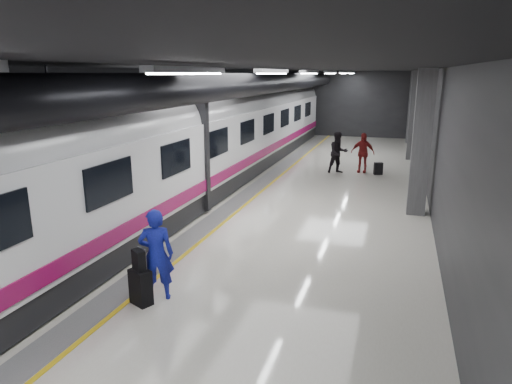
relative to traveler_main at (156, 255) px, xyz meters
The scene contains 9 objects.
ground 5.65m from the traveler_main, 85.30° to the left, with size 40.00×40.00×0.00m, color beige.
platform_hall 7.02m from the traveler_main, 88.50° to the left, with size 10.02×40.02×4.51m.
train 6.32m from the traveler_main, 116.68° to the left, with size 3.05×38.00×4.05m.
traveler_main is the anchor object (origin of this frame).
suitcase_main 0.68m from the traveler_main, 121.51° to the right, with size 0.43×0.27×0.70m, color black.
shoulder_bag 0.37m from the traveler_main, 124.24° to the right, with size 0.30×0.16×0.40m, color black.
traveler_far_a 13.06m from the traveler_main, 82.13° to the left, with size 0.90×0.70×1.85m, color black.
traveler_far_b 13.72m from the traveler_main, 78.15° to the left, with size 1.05×0.44×1.78m, color maroon.
suitcase_far 13.64m from the traveler_main, 74.87° to the left, with size 0.36×0.24×0.54m, color black.
Camera 1 is at (3.89, -12.86, 4.34)m, focal length 32.00 mm.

